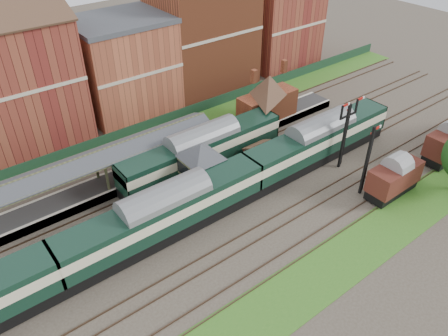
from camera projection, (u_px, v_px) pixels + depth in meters
ground at (244, 197)px, 45.40m from camera, size 160.00×160.00×0.00m
grass_back at (163, 134)px, 55.68m from camera, size 90.00×4.50×0.06m
grass_front at (333, 266)px, 37.67m from camera, size 90.00×5.00×0.06m
fence at (155, 123)px, 56.55m from camera, size 90.00×0.12×1.50m
platform at (154, 167)px, 48.88m from camera, size 55.00×3.40×1.00m
signal_box at (202, 168)px, 44.14m from camera, size 5.40×5.40×6.00m
brick_hut at (260, 157)px, 49.31m from camera, size 3.20×2.64×2.94m
station_building at (268, 97)px, 55.39m from camera, size 8.10×8.10×5.90m
canopy at (98, 155)px, 43.51m from camera, size 26.00×3.89×4.08m
semaphore_bracket at (345, 132)px, 47.14m from camera, size 3.60×0.25×8.18m
semaphore_siding at (367, 160)px, 43.51m from camera, size 1.23×0.25×8.00m
town_backdrop at (122, 61)px, 57.34m from camera, size 69.00×10.00×16.00m
dmu_train at (166, 213)px, 39.18m from camera, size 60.90×3.20×4.68m
platform_railcar at (203, 150)px, 47.77m from camera, size 19.93×3.14×4.59m
goods_van_a at (394, 177)px, 44.62m from camera, size 6.08×2.64×3.69m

